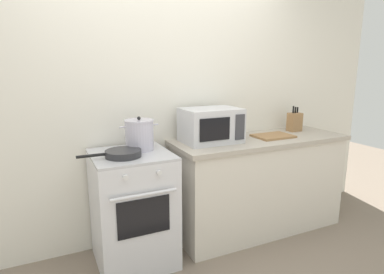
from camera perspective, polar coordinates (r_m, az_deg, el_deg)
back_wall at (r=3.05m, az=-0.84°, el=6.16°), size 4.40×0.10×2.50m
lower_cabinet_right at (r=3.25m, az=11.63°, el=-8.45°), size 1.64×0.56×0.88m
countertop_right at (r=3.12m, az=11.99°, el=-0.51°), size 1.70×0.60×0.04m
stove at (r=2.71m, az=-10.33°, el=-12.27°), size 0.60×0.64×0.92m
stock_pot at (r=2.62m, az=-9.24°, el=0.36°), size 0.32×0.23×0.27m
frying_pan at (r=2.46m, az=-12.14°, el=-2.85°), size 0.47×0.27×0.05m
microwave at (r=2.86m, az=3.33°, el=2.08°), size 0.50×0.37×0.30m
cutting_board at (r=3.17m, az=14.09°, el=0.17°), size 0.36×0.26×0.02m
knife_block at (r=3.51m, az=17.61°, el=2.56°), size 0.13×0.10×0.26m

